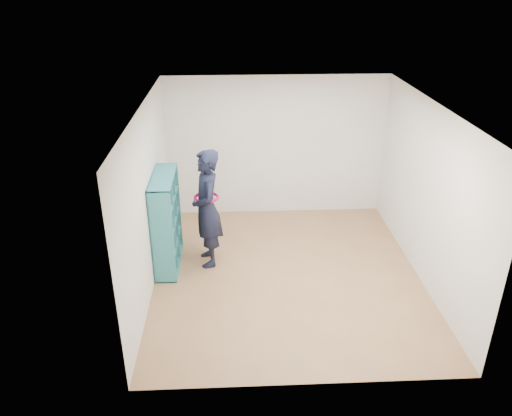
{
  "coord_description": "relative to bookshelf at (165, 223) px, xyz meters",
  "views": [
    {
      "loc": [
        -0.79,
        -6.43,
        4.22
      ],
      "look_at": [
        -0.46,
        0.3,
        1.0
      ],
      "focal_mm": 35.0,
      "sensor_mm": 36.0,
      "label": 1
    }
  ],
  "objects": [
    {
      "name": "bookshelf",
      "position": [
        0.0,
        0.0,
        0.0
      ],
      "size": [
        0.33,
        1.12,
        1.5
      ],
      "color": "teal",
      "rests_on": "floor"
    },
    {
      "name": "person",
      "position": [
        0.65,
        0.04,
        0.2
      ],
      "size": [
        0.56,
        0.75,
        1.87
      ],
      "rotation": [
        0.0,
        0.0,
        -1.39
      ],
      "color": "black",
      "rests_on": "floor"
    },
    {
      "name": "wall_back",
      "position": [
        1.85,
        1.85,
        0.57
      ],
      "size": [
        4.0,
        0.02,
        2.6
      ],
      "primitive_type": "cube",
      "color": "beige",
      "rests_on": "floor"
    },
    {
      "name": "wall_left",
      "position": [
        -0.15,
        -0.4,
        0.57
      ],
      "size": [
        0.02,
        4.5,
        2.6
      ],
      "primitive_type": "cube",
      "color": "beige",
      "rests_on": "floor"
    },
    {
      "name": "wall_right",
      "position": [
        3.85,
        -0.4,
        0.57
      ],
      "size": [
        0.02,
        4.5,
        2.6
      ],
      "primitive_type": "cube",
      "color": "beige",
      "rests_on": "floor"
    },
    {
      "name": "smartphone",
      "position": [
        0.5,
        0.11,
        0.33
      ],
      "size": [
        0.03,
        0.11,
        0.14
      ],
      "rotation": [
        0.43,
        0.0,
        0.2
      ],
      "color": "silver",
      "rests_on": "person"
    },
    {
      "name": "wall_front",
      "position": [
        1.85,
        -2.65,
        0.57
      ],
      "size": [
        4.0,
        0.02,
        2.6
      ],
      "primitive_type": "cube",
      "color": "beige",
      "rests_on": "floor"
    },
    {
      "name": "ceiling",
      "position": [
        1.85,
        -0.4,
        1.87
      ],
      "size": [
        4.5,
        4.5,
        0.0
      ],
      "primitive_type": "plane",
      "color": "white",
      "rests_on": "wall_back"
    },
    {
      "name": "floor",
      "position": [
        1.85,
        -0.4,
        -0.73
      ],
      "size": [
        4.5,
        4.5,
        0.0
      ],
      "primitive_type": "plane",
      "color": "olive",
      "rests_on": "ground"
    }
  ]
}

